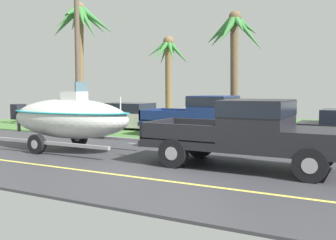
{
  "coord_description": "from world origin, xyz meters",
  "views": [
    {
      "loc": [
        4.26,
        -9.58,
        2.13
      ],
      "look_at": [
        -1.29,
        0.76,
        1.18
      ],
      "focal_mm": 41.76,
      "sensor_mm": 36.0,
      "label": 1
    }
  ],
  "objects_px": {
    "pickup_truck_towing": "(256,130)",
    "palm_tree_near_right": "(233,42)",
    "parked_sedan_near": "(130,117)",
    "parked_pickup_background": "(213,115)",
    "boat_on_trailer": "(69,118)",
    "palm_tree_far_left": "(81,29)",
    "palm_tree_near_left": "(169,60)",
    "utility_pole": "(77,42)"
  },
  "relations": [
    {
      "from": "pickup_truck_towing",
      "to": "palm_tree_near_right",
      "type": "xyz_separation_m",
      "value": [
        -3.17,
        7.34,
        3.25
      ]
    },
    {
      "from": "pickup_truck_towing",
      "to": "parked_sedan_near",
      "type": "height_order",
      "value": "pickup_truck_towing"
    },
    {
      "from": "parked_pickup_background",
      "to": "palm_tree_near_right",
      "type": "height_order",
      "value": "palm_tree_near_right"
    },
    {
      "from": "boat_on_trailer",
      "to": "palm_tree_far_left",
      "type": "xyz_separation_m",
      "value": [
        -4.53,
        5.95,
        4.13
      ]
    },
    {
      "from": "boat_on_trailer",
      "to": "palm_tree_near_left",
      "type": "xyz_separation_m",
      "value": [
        -2.3,
        11.59,
        2.77
      ]
    },
    {
      "from": "palm_tree_far_left",
      "to": "pickup_truck_towing",
      "type": "bearing_deg",
      "value": -28.36
    },
    {
      "from": "boat_on_trailer",
      "to": "palm_tree_near_left",
      "type": "bearing_deg",
      "value": 101.23
    },
    {
      "from": "pickup_truck_towing",
      "to": "boat_on_trailer",
      "type": "distance_m",
      "value": 6.5
    },
    {
      "from": "palm_tree_near_left",
      "to": "palm_tree_far_left",
      "type": "distance_m",
      "value": 6.22
    },
    {
      "from": "palm_tree_near_right",
      "to": "parked_sedan_near",
      "type": "bearing_deg",
      "value": -173.46
    },
    {
      "from": "boat_on_trailer",
      "to": "utility_pole",
      "type": "relative_size",
      "value": 0.71
    },
    {
      "from": "palm_tree_near_left",
      "to": "palm_tree_far_left",
      "type": "xyz_separation_m",
      "value": [
        -2.23,
        -5.64,
        1.36
      ]
    },
    {
      "from": "parked_pickup_background",
      "to": "parked_sedan_near",
      "type": "relative_size",
      "value": 1.29
    },
    {
      "from": "palm_tree_far_left",
      "to": "utility_pole",
      "type": "bearing_deg",
      "value": -54.32
    },
    {
      "from": "parked_sedan_near",
      "to": "palm_tree_near_left",
      "type": "bearing_deg",
      "value": 93.76
    },
    {
      "from": "pickup_truck_towing",
      "to": "palm_tree_near_left",
      "type": "relative_size",
      "value": 1.03
    },
    {
      "from": "boat_on_trailer",
      "to": "utility_pole",
      "type": "distance_m",
      "value": 6.4
    },
    {
      "from": "parked_sedan_near",
      "to": "palm_tree_far_left",
      "type": "relative_size",
      "value": 0.66
    },
    {
      "from": "boat_on_trailer",
      "to": "parked_sedan_near",
      "type": "xyz_separation_m",
      "value": [
        -1.98,
        6.73,
        -0.44
      ]
    },
    {
      "from": "palm_tree_near_right",
      "to": "palm_tree_far_left",
      "type": "bearing_deg",
      "value": -170.0
    },
    {
      "from": "parked_sedan_near",
      "to": "utility_pole",
      "type": "xyz_separation_m",
      "value": [
        -1.42,
        -2.35,
        3.65
      ]
    },
    {
      "from": "boat_on_trailer",
      "to": "parked_pickup_background",
      "type": "bearing_deg",
      "value": 58.44
    },
    {
      "from": "pickup_truck_towing",
      "to": "palm_tree_near_left",
      "type": "distance_m",
      "value": 14.83
    },
    {
      "from": "palm_tree_near_left",
      "to": "boat_on_trailer",
      "type": "bearing_deg",
      "value": -78.77
    },
    {
      "from": "pickup_truck_towing",
      "to": "parked_sedan_near",
      "type": "distance_m",
      "value": 10.83
    },
    {
      "from": "palm_tree_near_right",
      "to": "boat_on_trailer",
      "type": "bearing_deg",
      "value": -114.35
    },
    {
      "from": "boat_on_trailer",
      "to": "utility_pole",
      "type": "height_order",
      "value": "utility_pole"
    },
    {
      "from": "boat_on_trailer",
      "to": "palm_tree_far_left",
      "type": "bearing_deg",
      "value": 127.29
    },
    {
      "from": "utility_pole",
      "to": "palm_tree_far_left",
      "type": "bearing_deg",
      "value": 125.68
    },
    {
      "from": "pickup_truck_towing",
      "to": "parked_pickup_background",
      "type": "xyz_separation_m",
      "value": [
        -3.3,
        5.2,
        -0.0
      ]
    },
    {
      "from": "palm_tree_near_left",
      "to": "utility_pole",
      "type": "distance_m",
      "value": 7.31
    },
    {
      "from": "parked_pickup_background",
      "to": "palm_tree_near_left",
      "type": "relative_size",
      "value": 1.04
    },
    {
      "from": "boat_on_trailer",
      "to": "parked_pickup_background",
      "type": "distance_m",
      "value": 6.1
    },
    {
      "from": "boat_on_trailer",
      "to": "palm_tree_near_left",
      "type": "relative_size",
      "value": 1.1
    },
    {
      "from": "palm_tree_near_right",
      "to": "utility_pole",
      "type": "bearing_deg",
      "value": -156.23
    },
    {
      "from": "utility_pole",
      "to": "palm_tree_near_left",
      "type": "bearing_deg",
      "value": 81.32
    },
    {
      "from": "boat_on_trailer",
      "to": "parked_sedan_near",
      "type": "bearing_deg",
      "value": 106.41
    },
    {
      "from": "parked_pickup_background",
      "to": "parked_sedan_near",
      "type": "xyz_separation_m",
      "value": [
        -5.17,
        1.53,
        -0.35
      ]
    },
    {
      "from": "parked_sedan_near",
      "to": "palm_tree_near_left",
      "type": "xyz_separation_m",
      "value": [
        -0.32,
        4.86,
        3.22
      ]
    },
    {
      "from": "pickup_truck_towing",
      "to": "parked_pickup_background",
      "type": "height_order",
      "value": "pickup_truck_towing"
    },
    {
      "from": "pickup_truck_towing",
      "to": "palm_tree_far_left",
      "type": "height_order",
      "value": "palm_tree_far_left"
    },
    {
      "from": "pickup_truck_towing",
      "to": "palm_tree_far_left",
      "type": "bearing_deg",
      "value": 151.64
    }
  ]
}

